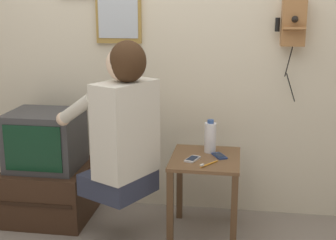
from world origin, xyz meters
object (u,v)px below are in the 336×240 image
at_px(television, 45,140).
at_px(wall_phone_antique, 293,22).
at_px(cell_phone_held, 192,159).
at_px(water_bottle, 210,137).
at_px(cell_phone_spare, 219,156).
at_px(person, 123,124).
at_px(toothbrush, 208,164).

xyz_separation_m(television, wall_phone_antique, (1.67, 0.26, 0.81)).
bearing_deg(cell_phone_held, wall_phone_antique, 55.21).
bearing_deg(television, water_bottle, 0.63).
bearing_deg(cell_phone_spare, cell_phone_held, -179.81).
xyz_separation_m(television, cell_phone_held, (1.06, -0.17, -0.03)).
height_order(cell_phone_spare, water_bottle, water_bottle).
xyz_separation_m(person, toothbrush, (0.52, 0.04, -0.24)).
relative_size(cell_phone_held, cell_phone_spare, 1.00).
bearing_deg(water_bottle, person, -149.82).
height_order(cell_phone_held, cell_phone_spare, same).
bearing_deg(person, wall_phone_antique, -34.25).
xyz_separation_m(cell_phone_spare, toothbrush, (-0.06, -0.18, 0.00)).
distance_m(wall_phone_antique, cell_phone_spare, 1.01).
bearing_deg(toothbrush, wall_phone_antique, -98.57).
relative_size(wall_phone_antique, water_bottle, 3.26).
distance_m(cell_phone_spare, water_bottle, 0.15).
distance_m(person, cell_phone_spare, 0.67).
bearing_deg(wall_phone_antique, cell_phone_held, -144.99).
relative_size(television, cell_phone_spare, 3.53).
relative_size(cell_phone_spare, water_bottle, 0.62).
relative_size(television, water_bottle, 2.19).
bearing_deg(person, cell_phone_held, -46.02).
bearing_deg(wall_phone_antique, person, -151.83).
bearing_deg(cell_phone_held, toothbrush, -19.78).
bearing_deg(television, cell_phone_held, -8.88).
height_order(person, toothbrush, person).
height_order(cell_phone_held, water_bottle, water_bottle).
xyz_separation_m(wall_phone_antique, toothbrush, (-0.51, -0.52, -0.84)).
height_order(cell_phone_held, toothbrush, toothbrush).
height_order(person, television, person).
relative_size(person, television, 2.00).
bearing_deg(water_bottle, television, -179.37).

